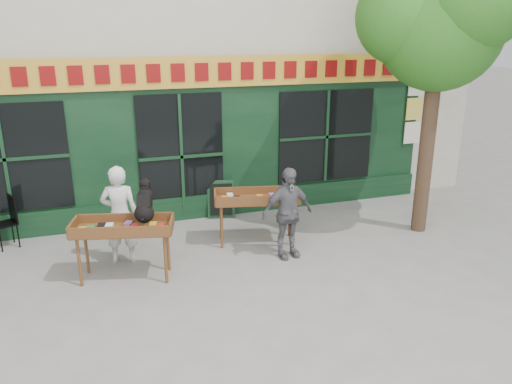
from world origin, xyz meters
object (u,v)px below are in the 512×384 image
(woman, at_px, (120,215))
(man_right, at_px, (287,213))
(book_cart_right, at_px, (257,200))
(dog, at_px, (144,200))
(book_cart_center, at_px, (123,230))

(woman, distance_m, man_right, 2.81)
(book_cart_right, height_order, man_right, man_right)
(dog, bearing_deg, book_cart_right, 34.03)
(book_cart_center, relative_size, dog, 2.68)
(man_right, bearing_deg, dog, 172.98)
(woman, distance_m, book_cart_right, 2.42)
(book_cart_center, height_order, book_cart_right, same)
(book_cart_center, distance_m, book_cart_right, 2.52)
(dog, height_order, book_cart_right, dog)
(book_cart_center, bearing_deg, book_cart_right, 30.24)
(book_cart_center, distance_m, woman, 0.65)
(book_cart_center, distance_m, man_right, 2.72)
(man_right, bearing_deg, book_cart_center, 171.93)
(woman, relative_size, book_cart_right, 1.05)
(book_cart_center, xyz_separation_m, man_right, (2.72, -0.05, -0.02))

